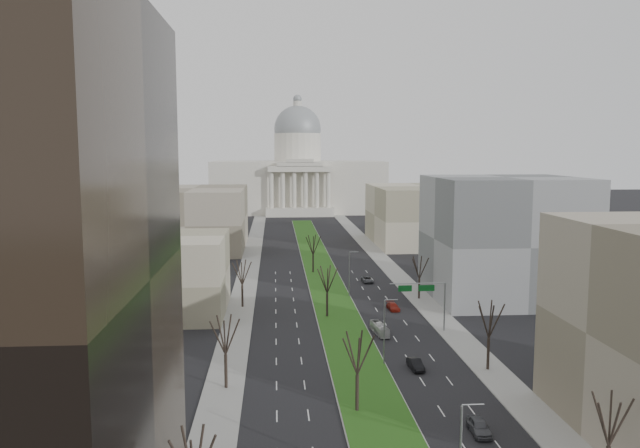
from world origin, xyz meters
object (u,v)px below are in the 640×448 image
car_grey_near (479,426)px  car_red (393,307)px  box_van (380,329)px  car_black (416,364)px  car_grey_far (367,280)px

car_grey_near → car_red: bearing=90.6°
car_grey_near → box_van: 35.71m
car_grey_near → car_black: 19.42m
car_grey_far → car_black: bearing=-93.6°
car_red → box_van: 15.69m
box_van → car_grey_near: bearing=-90.0°
car_grey_near → car_red: 50.31m
car_red → box_van: (-5.01, -14.87, 0.25)m
car_grey_near → car_red: size_ratio=1.03×
car_grey_near → car_black: car_grey_near is taller
car_red → box_van: bearing=-113.3°
car_grey_near → car_black: size_ratio=1.06×
car_black → box_van: size_ratio=0.67×
car_grey_far → car_grey_near: bearing=-91.4°
car_black → car_grey_far: size_ratio=0.92×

